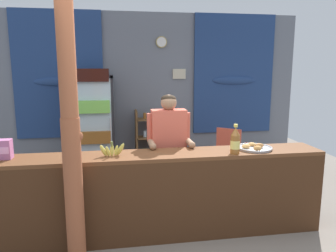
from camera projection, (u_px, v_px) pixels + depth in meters
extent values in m
plane|color=slate|center=(164.00, 205.00, 4.43)|extent=(7.84, 7.84, 0.00)
cube|color=slate|center=(149.00, 92.00, 5.99)|extent=(5.61, 0.12, 2.82)
cube|color=navy|center=(59.00, 75.00, 5.60)|extent=(1.51, 0.04, 2.19)
ellipsoid|color=navy|center=(59.00, 82.00, 5.60)|extent=(0.83, 0.10, 0.16)
cube|color=navy|center=(234.00, 75.00, 6.11)|extent=(1.53, 0.04, 2.19)
ellipsoid|color=navy|center=(234.00, 80.00, 6.11)|extent=(0.84, 0.10, 0.16)
cylinder|color=tan|center=(161.00, 42.00, 5.79)|extent=(0.20, 0.03, 0.20)
cylinder|color=white|center=(162.00, 42.00, 5.78)|extent=(0.17, 0.01, 0.17)
cube|color=beige|center=(179.00, 74.00, 5.95)|extent=(0.24, 0.02, 0.18)
cube|color=brown|center=(166.00, 155.00, 3.52)|extent=(3.49, 0.46, 0.04)
cube|color=#432715|center=(169.00, 203.00, 3.40)|extent=(3.49, 0.04, 0.90)
cube|color=#432715|center=(2.00, 206.00, 3.33)|extent=(0.08, 0.41, 0.90)
cube|color=#432715|center=(307.00, 187.00, 3.87)|extent=(0.08, 0.41, 0.90)
cylinder|color=#995133|center=(74.00, 192.00, 3.03)|extent=(0.17, 0.17, 1.41)
cylinder|color=#995133|center=(65.00, 37.00, 2.78)|extent=(0.16, 0.16, 1.41)
ellipsoid|color=#995133|center=(80.00, 136.00, 2.95)|extent=(0.06, 0.05, 0.08)
cube|color=#232328|center=(95.00, 124.00, 5.75)|extent=(0.68, 0.04, 1.73)
cube|color=#232328|center=(74.00, 128.00, 5.43)|extent=(0.04, 0.61, 1.73)
cube|color=#232328|center=(113.00, 126.00, 5.53)|extent=(0.04, 0.61, 1.73)
cube|color=#232328|center=(92.00, 76.00, 5.33)|extent=(0.68, 0.61, 0.04)
cube|color=#232328|center=(96.00, 174.00, 5.62)|extent=(0.68, 0.61, 0.08)
cube|color=silver|center=(93.00, 127.00, 5.18)|extent=(0.62, 0.02, 1.57)
cylinder|color=#B7B7BC|center=(111.00, 130.00, 5.20)|extent=(0.02, 0.02, 0.40)
cube|color=silver|center=(95.00, 140.00, 5.52)|extent=(0.60, 0.53, 0.02)
cube|color=brown|center=(94.00, 135.00, 5.38)|extent=(0.56, 0.49, 0.20)
cube|color=silver|center=(93.00, 111.00, 5.43)|extent=(0.60, 0.53, 0.02)
cube|color=#75C64C|center=(93.00, 105.00, 5.29)|extent=(0.56, 0.49, 0.20)
cube|color=silver|center=(92.00, 81.00, 5.34)|extent=(0.60, 0.53, 0.02)
cube|color=black|center=(91.00, 75.00, 5.20)|extent=(0.56, 0.49, 0.20)
cube|color=brown|center=(137.00, 141.00, 5.83)|extent=(0.04, 0.28, 1.11)
cube|color=brown|center=(161.00, 140.00, 5.90)|extent=(0.04, 0.28, 1.11)
cube|color=brown|center=(148.00, 119.00, 5.79)|extent=(0.44, 0.28, 0.02)
cylinder|color=brown|center=(145.00, 116.00, 5.77)|extent=(0.06, 0.06, 0.11)
cylinder|color=#75C64C|center=(152.00, 115.00, 5.79)|extent=(0.06, 0.06, 0.11)
cube|color=brown|center=(149.00, 137.00, 5.85)|extent=(0.44, 0.28, 0.02)
cylinder|color=silver|center=(145.00, 134.00, 5.83)|extent=(0.06, 0.06, 0.11)
cylinder|color=#75C64C|center=(152.00, 134.00, 5.85)|extent=(0.06, 0.06, 0.10)
cube|color=brown|center=(149.00, 155.00, 5.91)|extent=(0.44, 0.28, 0.02)
cylinder|color=#75C64C|center=(145.00, 152.00, 5.89)|extent=(0.07, 0.07, 0.11)
cylinder|color=orange|center=(152.00, 151.00, 5.91)|extent=(0.05, 0.05, 0.14)
cube|color=#E5563D|center=(232.00, 151.00, 5.60)|extent=(0.62, 0.62, 0.04)
cube|color=#E5563D|center=(229.00, 140.00, 5.39)|extent=(0.35, 0.29, 0.40)
cylinder|color=#E5563D|center=(246.00, 162.00, 5.71)|extent=(0.04, 0.04, 0.44)
cylinder|color=#E5563D|center=(225.00, 159.00, 5.89)|extent=(0.04, 0.04, 0.44)
cylinder|color=#E5563D|center=(239.00, 167.00, 5.38)|extent=(0.04, 0.04, 0.44)
cylinder|color=#E5563D|center=(217.00, 164.00, 5.57)|extent=(0.04, 0.04, 0.44)
cube|color=#E5563D|center=(244.00, 145.00, 5.48)|extent=(0.28, 0.33, 0.03)
cube|color=#E5563D|center=(221.00, 143.00, 5.68)|extent=(0.28, 0.33, 0.03)
cylinder|color=#28282D|center=(162.00, 186.00, 4.03)|extent=(0.11, 0.11, 0.80)
cylinder|color=#28282D|center=(176.00, 186.00, 4.06)|extent=(0.11, 0.11, 0.80)
cube|color=#D15B47|center=(169.00, 133.00, 3.93)|extent=(0.42, 0.20, 0.56)
sphere|color=#997051|center=(169.00, 103.00, 3.86)|extent=(0.19, 0.19, 0.19)
ellipsoid|color=#2D2319|center=(169.00, 99.00, 3.86)|extent=(0.18, 0.18, 0.10)
cylinder|color=#D15B47|center=(150.00, 127.00, 3.88)|extent=(0.08, 0.08, 0.34)
cylinder|color=#997051|center=(152.00, 144.00, 3.76)|extent=(0.07, 0.26, 0.07)
sphere|color=#997051|center=(153.00, 147.00, 3.64)|extent=(0.08, 0.08, 0.08)
cylinder|color=#D15B47|center=(187.00, 126.00, 3.95)|extent=(0.08, 0.08, 0.34)
cylinder|color=#997051|center=(189.00, 142.00, 3.83)|extent=(0.07, 0.26, 0.07)
sphere|color=#997051|center=(192.00, 145.00, 3.71)|extent=(0.08, 0.08, 0.08)
cylinder|color=brown|center=(235.00, 145.00, 3.48)|extent=(0.10, 0.10, 0.20)
cone|color=brown|center=(236.00, 131.00, 3.45)|extent=(0.10, 0.10, 0.09)
cylinder|color=#E5CC4C|center=(236.00, 126.00, 3.44)|extent=(0.04, 0.04, 0.03)
cylinder|color=#E5D166|center=(235.00, 145.00, 3.48)|extent=(0.10, 0.10, 0.09)
cylinder|color=black|center=(71.00, 155.00, 3.20)|extent=(0.07, 0.07, 0.13)
cone|color=black|center=(70.00, 145.00, 3.18)|extent=(0.07, 0.07, 0.06)
cylinder|color=red|center=(70.00, 141.00, 3.18)|extent=(0.03, 0.03, 0.02)
cylinder|color=red|center=(71.00, 155.00, 3.20)|extent=(0.07, 0.07, 0.06)
cube|color=#B76699|center=(1.00, 149.00, 3.27)|extent=(0.21, 0.12, 0.20)
cylinder|color=#BCBCC1|center=(254.00, 148.00, 3.68)|extent=(0.38, 0.38, 0.02)
torus|color=#BCBCC1|center=(254.00, 147.00, 3.68)|extent=(0.39, 0.39, 0.02)
ellipsoid|color=#B2753D|center=(259.00, 145.00, 3.68)|extent=(0.11, 0.06, 0.05)
ellipsoid|color=tan|center=(252.00, 144.00, 3.76)|extent=(0.09, 0.08, 0.04)
ellipsoid|color=tan|center=(246.00, 146.00, 3.66)|extent=(0.10, 0.06, 0.05)
ellipsoid|color=#C68947|center=(258.00, 148.00, 3.54)|extent=(0.09, 0.07, 0.06)
ellipsoid|color=#CCC14C|center=(103.00, 151.00, 3.38)|extent=(0.10, 0.04, 0.14)
ellipsoid|color=#CCC14C|center=(108.00, 152.00, 3.38)|extent=(0.06, 0.04, 0.12)
ellipsoid|color=#CCC14C|center=(112.00, 150.00, 3.39)|extent=(0.05, 0.04, 0.14)
ellipsoid|color=#CCC14C|center=(116.00, 151.00, 3.40)|extent=(0.06, 0.03, 0.12)
ellipsoid|color=#CCC14C|center=(120.00, 149.00, 3.41)|extent=(0.11, 0.04, 0.15)
cylinder|color=olive|center=(112.00, 144.00, 3.37)|extent=(0.02, 0.02, 0.05)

